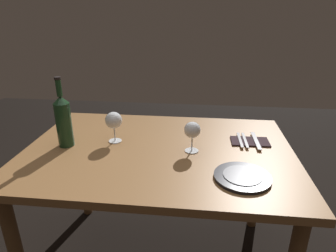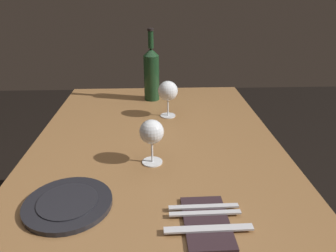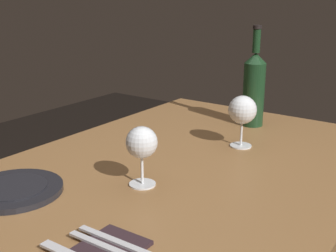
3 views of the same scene
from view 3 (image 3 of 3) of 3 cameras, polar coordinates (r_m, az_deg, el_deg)
name	(u,v)px [view 3 (image 3 of 3)]	position (r m, az deg, el deg)	size (l,w,h in m)	color
dining_table	(183,196)	(1.26, 1.98, -8.89)	(1.30, 0.90, 0.74)	olive
wine_glass_left	(242,111)	(1.35, 9.49, 1.95)	(0.09, 0.09, 0.16)	white
wine_glass_right	(142,144)	(1.07, -3.38, -2.27)	(0.08, 0.08, 0.15)	white
wine_bottle	(254,88)	(1.58, 10.92, 4.85)	(0.08, 0.08, 0.35)	#19381E
dinner_plate	(14,190)	(1.12, -19.11, -7.68)	(0.23, 0.23, 0.02)	black
fork_inner	(107,247)	(0.85, -7.84, -15.10)	(0.02, 0.18, 0.00)	silver
fork_outer	(116,241)	(0.86, -6.67, -14.42)	(0.02, 0.18, 0.00)	silver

